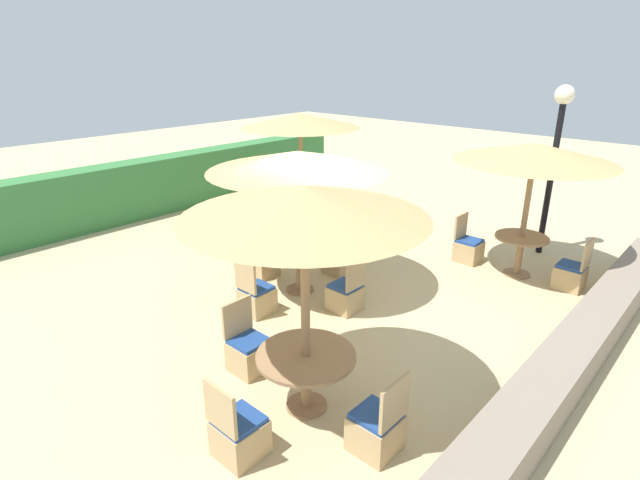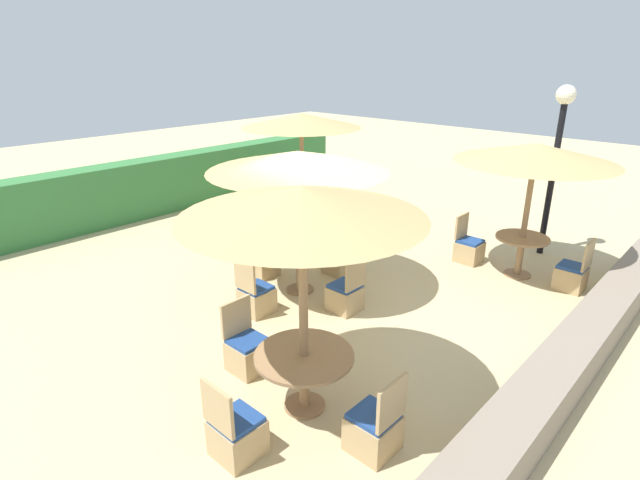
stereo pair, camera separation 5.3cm
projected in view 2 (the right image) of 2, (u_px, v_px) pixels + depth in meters
The scene contains 25 objects.
ground_plane at pixel (346, 299), 8.35m from camera, with size 40.00×40.00×0.00m, color #C6B284.
hedge_row at pixel (140, 189), 12.35m from camera, with size 13.00×0.70×1.39m, color #387A3D.
stone_border at pixel (563, 368), 6.08m from camera, with size 10.00×0.56×0.51m, color gray.
lamp_post at pixel (559, 138), 9.45m from camera, with size 0.36×0.36×3.32m.
parasol_front_left at pixel (302, 203), 4.95m from camera, with size 2.55×2.55×2.64m.
round_table_front_left at pixel (304, 365), 5.62m from camera, with size 1.13×1.13×0.71m.
patio_chair_front_left_west at pixel (236, 434), 5.03m from camera, with size 0.46×0.46×0.93m.
patio_chair_front_left_north at pixel (247, 351), 6.42m from camera, with size 0.46×0.46×0.93m.
patio_chair_front_left_south at pixel (374, 429), 5.09m from camera, with size 0.46×0.46×0.93m.
parasol_center at pixel (298, 162), 7.86m from camera, with size 2.92×2.92×2.42m.
round_table_center at pixel (300, 261), 8.46m from camera, with size 1.06×1.06×0.70m.
patio_chair_center_east at pixel (339, 259), 9.29m from camera, with size 0.46×0.46×0.93m.
patio_chair_center_south at pixel (346, 295), 7.90m from camera, with size 0.46×0.46×0.93m.
patio_chair_center_west at pixel (256, 297), 7.83m from camera, with size 0.46×0.46×0.93m.
patio_chair_center_north at pixel (262, 262), 9.17m from camera, with size 0.46×0.46×0.93m.
parasol_back_right at pixel (301, 121), 11.40m from camera, with size 2.76×2.76×2.57m.
round_table_back_right at pixel (302, 198), 12.04m from camera, with size 0.93×0.93×0.76m.
patio_chair_back_right_north at pixel (276, 202), 12.81m from camera, with size 0.46×0.46×0.93m.
patio_chair_back_right_east at pixel (328, 202), 12.80m from camera, with size 0.46×0.46×0.93m.
patio_chair_back_right_west at pixel (277, 219), 11.51m from camera, with size 0.46×0.46×0.93m.
patio_chair_back_right_south at pixel (333, 218), 11.55m from camera, with size 0.46×0.46×0.93m.
parasol_front_right at pixel (536, 153), 8.45m from camera, with size 2.71×2.71×2.43m.
round_table_front_right at pixel (521, 247), 9.05m from camera, with size 0.94×0.94×0.75m.
patio_chair_front_right_north at pixel (468, 249), 9.77m from camera, with size 0.46×0.46×0.93m.
patio_chair_front_right_south at pixel (572, 275), 8.60m from camera, with size 0.46×0.46×0.93m.
Camera 2 is at (-5.79, -4.74, 3.87)m, focal length 28.00 mm.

